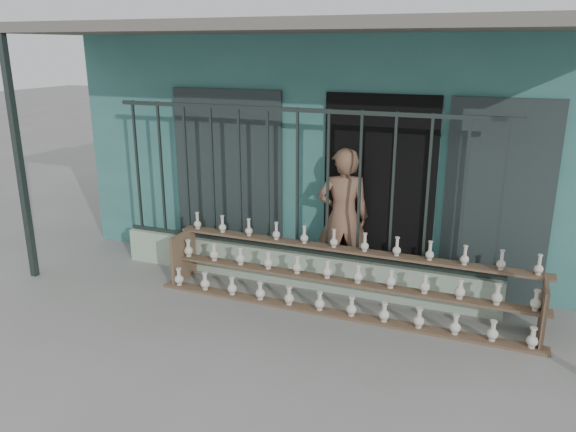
% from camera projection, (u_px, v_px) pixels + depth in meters
% --- Properties ---
extents(ground, '(60.00, 60.00, 0.00)m').
position_uv_depth(ground, '(254.00, 329.00, 6.09)').
color(ground, slate).
extents(workshop_building, '(7.40, 6.60, 3.21)m').
position_uv_depth(workshop_building, '(361.00, 128.00, 9.36)').
color(workshop_building, '#326A65').
rests_on(workshop_building, ground).
extents(parapet_wall, '(5.00, 0.20, 0.45)m').
position_uv_depth(parapet_wall, '(297.00, 268.00, 7.17)').
color(parapet_wall, '#99B198').
rests_on(parapet_wall, ground).
extents(security_fence, '(5.00, 0.04, 1.80)m').
position_uv_depth(security_fence, '(297.00, 182.00, 6.85)').
color(security_fence, '#283330').
rests_on(security_fence, parapet_wall).
extents(shelf_rack, '(4.50, 0.68, 0.85)m').
position_uv_depth(shelf_rack, '(342.00, 278.00, 6.51)').
color(shelf_rack, brown).
rests_on(shelf_rack, ground).
extents(elderly_woman, '(0.75, 0.62, 1.77)m').
position_uv_depth(elderly_woman, '(343.00, 217.00, 7.02)').
color(elderly_woman, brown).
rests_on(elderly_woman, ground).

